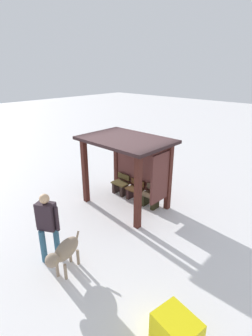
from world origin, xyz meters
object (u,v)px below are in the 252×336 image
(bench_left_inside, at_px, (121,186))
(grit_bin, at_px, (176,334))
(bench_center_inside, at_px, (135,192))
(bus_shelter, at_px, (133,157))
(person_walking, at_px, (47,222))
(bench_right_inside, at_px, (150,198))
(dog, at_px, (64,252))

(bench_left_inside, xyz_separation_m, grit_bin, (4.59, -3.41, 0.04))
(bench_left_inside, relative_size, bench_center_inside, 1.02)
(bus_shelter, xyz_separation_m, bench_center_inside, (-0.10, 0.26, -1.40))
(bus_shelter, bearing_deg, person_walking, -83.67)
(bench_left_inside, xyz_separation_m, bench_right_inside, (1.39, -0.00, 0.01))
(bench_center_inside, bearing_deg, grit_bin, -41.25)
(bench_left_inside, height_order, dog, dog)
(person_walking, relative_size, grit_bin, 2.48)
(bus_shelter, xyz_separation_m, person_walking, (0.37, -3.37, -0.66))
(bench_center_inside, bearing_deg, bus_shelter, -67.85)
(grit_bin, bearing_deg, dog, -174.62)
(bench_left_inside, bearing_deg, person_walking, -72.08)
(bench_left_inside, relative_size, bench_right_inside, 0.98)
(bench_right_inside, xyz_separation_m, person_walking, (-0.22, -3.63, 0.72))
(dog, bearing_deg, bench_right_inside, 97.17)
(person_walking, height_order, dog, person_walking)
(bench_left_inside, height_order, bench_right_inside, bench_right_inside)
(bench_center_inside, distance_m, bench_right_inside, 0.70)
(person_walking, xyz_separation_m, dog, (0.68, -0.04, -0.44))
(bench_center_inside, relative_size, bench_right_inside, 0.96)
(grit_bin, bearing_deg, bench_left_inside, 143.35)
(bench_left_inside, height_order, grit_bin, bench_left_inside)
(bench_left_inside, xyz_separation_m, person_walking, (1.17, -3.63, 0.73))
(bench_right_inside, bearing_deg, bus_shelter, -156.45)
(bench_right_inside, height_order, dog, dog)
(bus_shelter, relative_size, grit_bin, 4.00)
(bench_left_inside, distance_m, grit_bin, 5.72)
(bench_left_inside, height_order, bench_center_inside, bench_left_inside)
(bench_right_inside, distance_m, dog, 3.71)
(person_walking, distance_m, grit_bin, 3.49)
(person_walking, bearing_deg, dog, -3.71)
(bus_shelter, height_order, bench_right_inside, bus_shelter)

